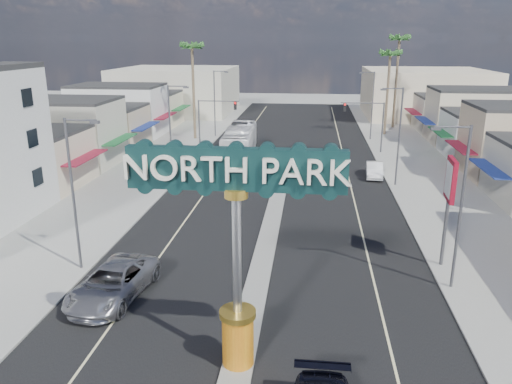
% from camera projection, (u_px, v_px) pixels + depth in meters
% --- Properties ---
extents(ground, '(160.00, 160.00, 0.00)m').
position_uv_depth(ground, '(281.00, 182.00, 47.46)').
color(ground, gray).
rests_on(ground, ground).
extents(road, '(20.00, 120.00, 0.01)m').
position_uv_depth(road, '(281.00, 182.00, 47.46)').
color(road, black).
rests_on(road, ground).
extents(median_island, '(1.30, 30.00, 0.16)m').
position_uv_depth(median_island, '(265.00, 249.00, 32.25)').
color(median_island, gray).
rests_on(median_island, ground).
extents(sidewalk_left, '(8.00, 120.00, 0.12)m').
position_uv_depth(sidewalk_left, '(139.00, 177.00, 48.94)').
color(sidewalk_left, gray).
rests_on(sidewalk_left, ground).
extents(sidewalk_right, '(8.00, 120.00, 0.12)m').
position_uv_depth(sidewalk_right, '(433.00, 186.00, 45.94)').
color(sidewalk_right, gray).
rests_on(sidewalk_right, ground).
extents(storefront_row_left, '(12.00, 42.00, 6.00)m').
position_uv_depth(storefront_row_left, '(94.00, 124.00, 61.49)').
color(storefront_row_left, beige).
rests_on(storefront_row_left, ground).
extents(storefront_row_right, '(12.00, 42.00, 6.00)m').
position_uv_depth(storefront_row_right, '(501.00, 132.00, 56.35)').
color(storefront_row_right, '#B7B29E').
rests_on(storefront_row_right, ground).
extents(backdrop_far_left, '(20.00, 20.00, 8.00)m').
position_uv_depth(backdrop_far_left, '(177.00, 90.00, 91.36)').
color(backdrop_far_left, '#B7B29E').
rests_on(backdrop_far_left, ground).
extents(backdrop_far_right, '(20.00, 20.00, 8.00)m').
position_uv_depth(backdrop_far_right, '(424.00, 93.00, 86.65)').
color(backdrop_far_right, beige).
rests_on(backdrop_far_right, ground).
extents(gateway_sign, '(8.20, 1.50, 9.15)m').
position_uv_depth(gateway_sign, '(237.00, 234.00, 19.11)').
color(gateway_sign, '#D05D10').
rests_on(gateway_sign, median_island).
extents(traffic_signal_left, '(5.09, 0.45, 6.00)m').
position_uv_depth(traffic_signal_left, '(214.00, 115.00, 60.47)').
color(traffic_signal_left, '#47474C').
rests_on(traffic_signal_left, ground).
extents(traffic_signal_right, '(5.09, 0.45, 6.00)m').
position_uv_depth(traffic_signal_right, '(367.00, 117.00, 58.50)').
color(traffic_signal_right, '#47474C').
rests_on(traffic_signal_right, ground).
extents(streetlight_l_near, '(2.03, 0.22, 9.00)m').
position_uv_depth(streetlight_l_near, '(75.00, 188.00, 28.09)').
color(streetlight_l_near, '#47474C').
rests_on(streetlight_l_near, ground).
extents(streetlight_l_mid, '(2.03, 0.22, 9.00)m').
position_uv_depth(streetlight_l_mid, '(172.00, 127.00, 47.08)').
color(streetlight_l_mid, '#47474C').
rests_on(streetlight_l_mid, ground).
extents(streetlight_l_far, '(2.03, 0.22, 9.00)m').
position_uv_depth(streetlight_l_far, '(216.00, 100.00, 67.97)').
color(streetlight_l_far, '#47474C').
rests_on(streetlight_l_far, ground).
extents(streetlight_r_near, '(2.03, 0.22, 9.00)m').
position_uv_depth(streetlight_r_near, '(459.00, 201.00, 25.86)').
color(streetlight_r_near, '#47474C').
rests_on(streetlight_r_near, ground).
extents(streetlight_r_mid, '(2.03, 0.22, 9.00)m').
position_uv_depth(streetlight_r_mid, '(398.00, 132.00, 44.85)').
color(streetlight_r_mid, '#47474C').
rests_on(streetlight_r_mid, ground).
extents(streetlight_r_far, '(2.03, 0.22, 9.00)m').
position_uv_depth(streetlight_r_far, '(371.00, 102.00, 65.74)').
color(streetlight_r_far, '#47474C').
rests_on(streetlight_r_far, ground).
extents(palm_left_far, '(2.60, 2.60, 13.10)m').
position_uv_depth(palm_left_far, '(192.00, 51.00, 64.45)').
color(palm_left_far, brown).
rests_on(palm_left_far, ground).
extents(palm_right_mid, '(2.60, 2.60, 12.10)m').
position_uv_depth(palm_right_mid, '(390.00, 58.00, 67.63)').
color(palm_right_mid, brown).
rests_on(palm_right_mid, ground).
extents(palm_right_far, '(2.60, 2.60, 14.10)m').
position_uv_depth(palm_right_far, '(399.00, 44.00, 72.58)').
color(palm_right_far, brown).
rests_on(palm_right_far, ground).
extents(suv_left, '(3.68, 6.67, 1.77)m').
position_uv_depth(suv_left, '(113.00, 283.00, 26.10)').
color(suv_left, '#9D9DA2').
rests_on(suv_left, ground).
extents(car_parked_right, '(1.85, 4.51, 1.45)m').
position_uv_depth(car_parked_right, '(374.00, 170.00, 49.09)').
color(car_parked_right, white).
rests_on(car_parked_right, ground).
extents(city_bus, '(3.62, 13.04, 3.60)m').
position_uv_depth(city_bus, '(240.00, 142.00, 56.85)').
color(city_bus, white).
rests_on(city_bus, ground).
extents(bank_pylon_sign, '(0.41, 2.05, 6.51)m').
position_uv_depth(bank_pylon_sign, '(450.00, 186.00, 28.53)').
color(bank_pylon_sign, '#47474C').
rests_on(bank_pylon_sign, sidewalk_right).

